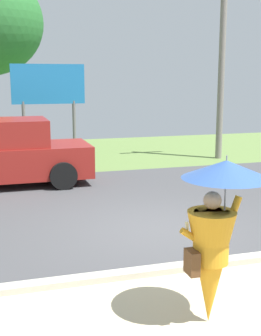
# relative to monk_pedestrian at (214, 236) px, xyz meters

# --- Properties ---
(ground_plane) EXTENTS (40.00, 22.00, 0.20)m
(ground_plane) POSITION_rel_monk_pedestrian_xyz_m (0.65, 6.51, -1.19)
(ground_plane) COLOR #424244
(monk_pedestrian) EXTENTS (1.12, 1.08, 2.13)m
(monk_pedestrian) POSITION_rel_monk_pedestrian_xyz_m (0.00, 0.00, 0.00)
(monk_pedestrian) COLOR orange
(monk_pedestrian) RESTS_ON ground_plane
(utility_pole) EXTENTS (1.80, 0.24, 6.78)m
(utility_pole) POSITION_rel_monk_pedestrian_xyz_m (5.69, 10.78, 2.43)
(utility_pole) COLOR gray
(utility_pole) RESTS_ON ground_plane
(roadside_billboard) EXTENTS (2.60, 0.12, 3.50)m
(roadside_billboard) POSITION_rel_monk_pedestrian_xyz_m (-0.54, 11.91, 1.41)
(roadside_billboard) COLOR slate
(roadside_billboard) RESTS_ON ground_plane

